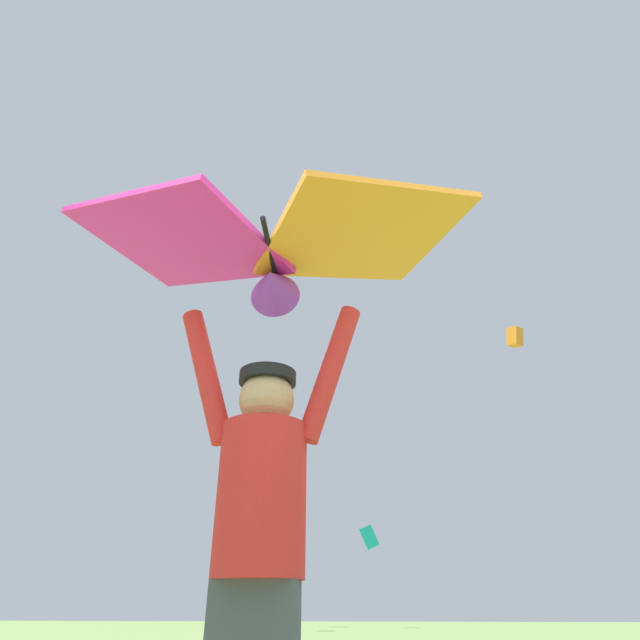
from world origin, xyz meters
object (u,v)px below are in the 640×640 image
object	(u,v)px
distant_kite_teal_high_left	(255,422)
distant_kite_green_low_left	(244,427)
distant_kite_orange_mid_right	(515,337)
kite_flyer_person	(259,544)
marker_flag	(259,544)
held_stunt_kite	(272,249)
distant_kite_teal_far_center	(369,537)

from	to	relation	value
distant_kite_teal_high_left	distant_kite_green_low_left	bearing A→B (deg)	-76.78
distant_kite_orange_mid_right	kite_flyer_person	bearing A→B (deg)	-104.51
marker_flag	held_stunt_kite	bearing A→B (deg)	-74.17
distant_kite_teal_far_center	distant_kite_orange_mid_right	bearing A→B (deg)	-2.95
distant_kite_teal_far_center	distant_kite_green_low_left	distance (m)	10.89
distant_kite_orange_mid_right	distant_kite_green_low_left	bearing A→B (deg)	-157.33
distant_kite_green_low_left	distant_kite_teal_far_center	bearing A→B (deg)	51.39
distant_kite_teal_far_center	marker_flag	bearing A→B (deg)	-89.59
distant_kite_green_low_left	marker_flag	distance (m)	20.38
held_stunt_kite	distant_kite_teal_high_left	xyz separation A→B (m)	(-10.39, 33.73, 10.63)
distant_kite_teal_far_center	distant_kite_teal_high_left	distance (m)	11.34
marker_flag	distant_kite_green_low_left	bearing A→B (deg)	109.42
distant_kite_teal_high_left	held_stunt_kite	bearing A→B (deg)	-72.89
held_stunt_kite	distant_kite_green_low_left	size ratio (longest dim) A/B	1.65
distant_kite_teal_far_center	distant_kite_teal_high_left	xyz separation A→B (m)	(-8.00, 0.67, 8.01)
held_stunt_kite	distant_kite_teal_far_center	distance (m)	33.25
held_stunt_kite	distant_kite_teal_high_left	distance (m)	36.86
distant_kite_teal_far_center	distant_kite_teal_high_left	size ratio (longest dim) A/B	1.06
kite_flyer_person	held_stunt_kite	bearing A→B (deg)	-83.09
distant_kite_orange_mid_right	held_stunt_kite	bearing A→B (deg)	-104.46
marker_flag	distant_kite_orange_mid_right	bearing A→B (deg)	66.80
distant_kite_green_low_left	marker_flag	world-z (taller)	distant_kite_green_low_left
kite_flyer_person	marker_flag	world-z (taller)	marker_flag
held_stunt_kite	kite_flyer_person	bearing A→B (deg)	96.91
distant_kite_teal_high_left	distant_kite_green_low_left	distance (m)	9.02
distant_kite_teal_far_center	marker_flag	distance (m)	25.45
distant_kite_teal_high_left	kite_flyer_person	bearing A→B (deg)	-72.86
kite_flyer_person	distant_kite_teal_far_center	bearing A→B (deg)	94.13
distant_kite_green_low_left	distant_kite_orange_mid_right	bearing A→B (deg)	22.67
distant_kite_orange_mid_right	distant_kite_teal_far_center	xyz separation A→B (m)	(-10.77, 0.55, -12.71)
kite_flyer_person	distant_kite_teal_high_left	xyz separation A→B (m)	(-10.38, 33.65, 11.90)
distant_kite_teal_far_center	distant_kite_green_low_left	xyz separation A→B (m)	(-6.06, -7.58, 4.95)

